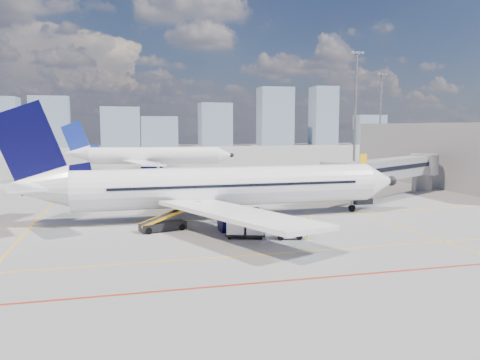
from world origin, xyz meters
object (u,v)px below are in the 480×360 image
Objects in this scene: baggage_tug at (287,230)px; belt_loader at (164,224)px; ramp_worker at (307,228)px; second_aircraft at (147,156)px; main_aircraft at (213,188)px; cargo_dolly at (246,226)px.

belt_loader is at bearing 158.56° from baggage_tug.
baggage_tug is 1.21× the size of ramp_worker.
second_aircraft is 15.50× the size of baggage_tug.
cargo_dolly is (1.13, -8.89, -2.21)m from main_aircraft.
ramp_worker is at bearing -13.19° from baggage_tug.
belt_loader is (-1.74, -59.63, -2.60)m from second_aircraft.
second_aircraft is 18.77× the size of ramp_worker.
cargo_dolly is 1.90× the size of ramp_worker.
second_aircraft is 64.33m from cargo_dolly.
ramp_worker reaches higher than baggage_tug.
ramp_worker is (11.35, -6.30, 0.34)m from belt_loader.
main_aircraft is 11.29m from baggage_tug.
cargo_dolly is 0.61× the size of belt_loader.
cargo_dolly is at bearing -83.37° from main_aircraft.
belt_loader reaches higher than ramp_worker.
baggage_tug is 11.30m from belt_loader.
main_aircraft reaches higher than ramp_worker.
belt_loader is at bearing -80.94° from second_aircraft.
cargo_dolly is at bearing -50.54° from belt_loader.
baggage_tug is 1.70m from ramp_worker.
main_aircraft is 55.35m from second_aircraft.
second_aircraft reaches higher than baggage_tug.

